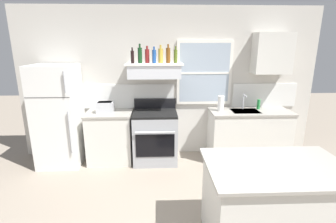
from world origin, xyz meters
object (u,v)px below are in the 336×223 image
at_px(bottle_red_label_wine, 147,56).
at_px(bottle_champagne_gold_foil, 161,55).
at_px(toaster, 105,107).
at_px(bottle_dark_green_wine, 140,55).
at_px(bottle_blue_liqueur, 154,56).
at_px(kitchen_island, 273,206).
at_px(bottle_balsamic_dark, 132,57).
at_px(dish_soap_bottle, 259,104).
at_px(paper_towel_roll, 221,103).
at_px(bottle_amber_wine, 168,55).
at_px(refrigerator, 58,116).
at_px(bottle_olive_oil_square, 176,56).
at_px(stove_range, 155,136).

distance_m(bottle_red_label_wine, bottle_champagne_gold_foil, 0.23).
relative_size(toaster, bottle_dark_green_wine, 0.94).
height_order(bottle_blue_liqueur, kitchen_island, bottle_blue_liqueur).
height_order(bottle_balsamic_dark, kitchen_island, bottle_balsamic_dark).
bearing_deg(toaster, kitchen_island, -44.28).
bearing_deg(dish_soap_bottle, bottle_dark_green_wine, -178.46).
distance_m(toaster, paper_towel_roll, 2.02).
relative_size(toaster, kitchen_island, 0.21).
xyz_separation_m(bottle_red_label_wine, dish_soap_bottle, (2.00, 0.02, -0.86)).
distance_m(bottle_dark_green_wine, paper_towel_roll, 1.63).
height_order(toaster, bottle_amber_wine, bottle_amber_wine).
bearing_deg(dish_soap_bottle, bottle_red_label_wine, -179.35).
bearing_deg(dish_soap_bottle, kitchen_island, -106.90).
distance_m(bottle_dark_green_wine, bottle_champagne_gold_foil, 0.35).
xyz_separation_m(refrigerator, bottle_balsamic_dark, (1.29, 0.07, 0.98)).
bearing_deg(bottle_blue_liqueur, bottle_champagne_gold_foil, 21.83).
relative_size(bottle_balsamic_dark, paper_towel_roll, 0.95).
height_order(refrigerator, bottle_balsamic_dark, bottle_balsamic_dark).
height_order(refrigerator, dish_soap_bottle, refrigerator).
relative_size(bottle_dark_green_wine, bottle_red_label_wine, 1.12).
relative_size(bottle_blue_liqueur, bottle_champagne_gold_foil, 0.91).
height_order(bottle_amber_wine, dish_soap_bottle, bottle_amber_wine).
bearing_deg(paper_towel_roll, bottle_dark_green_wine, 178.24).
bearing_deg(bottle_red_label_wine, bottle_champagne_gold_foil, -4.95).
bearing_deg(bottle_olive_oil_square, bottle_balsamic_dark, -175.23).
bearing_deg(bottle_red_label_wine, stove_range, -44.17).
distance_m(bottle_balsamic_dark, bottle_dark_green_wine, 0.13).
distance_m(bottle_balsamic_dark, paper_towel_roll, 1.72).
xyz_separation_m(bottle_dark_green_wine, bottle_blue_liqueur, (0.24, -0.03, -0.02)).
relative_size(bottle_dark_green_wine, bottle_champagne_gold_foil, 1.06).
distance_m(bottle_red_label_wine, paper_towel_roll, 1.52).
height_order(refrigerator, bottle_champagne_gold_foil, bottle_champagne_gold_foil).
distance_m(bottle_blue_liqueur, bottle_olive_oil_square, 0.36).
bearing_deg(bottle_dark_green_wine, bottle_blue_liqueur, -6.91).
distance_m(bottle_dark_green_wine, bottle_red_label_wine, 0.12).
relative_size(bottle_blue_liqueur, kitchen_island, 0.19).
height_order(refrigerator, bottle_olive_oil_square, bottle_olive_oil_square).
relative_size(bottle_olive_oil_square, dish_soap_bottle, 1.53).
relative_size(stove_range, dish_soap_bottle, 6.06).
bearing_deg(bottle_red_label_wine, toaster, -171.54).
bearing_deg(dish_soap_bottle, bottle_champagne_gold_foil, -178.63).
height_order(bottle_balsamic_dark, bottle_red_label_wine, bottle_red_label_wine).
height_order(bottle_red_label_wine, dish_soap_bottle, bottle_red_label_wine).
relative_size(refrigerator, bottle_balsamic_dark, 6.75).
xyz_separation_m(bottle_red_label_wine, kitchen_island, (1.34, -2.14, -1.41)).
bearing_deg(dish_soap_bottle, bottle_amber_wine, -177.92).
height_order(stove_range, bottle_amber_wine, bottle_amber_wine).
xyz_separation_m(bottle_dark_green_wine, bottle_amber_wine, (0.47, -0.00, -0.00)).
bearing_deg(bottle_blue_liqueur, dish_soap_bottle, 2.61).
xyz_separation_m(stove_range, bottle_balsamic_dark, (-0.36, 0.05, 1.39)).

